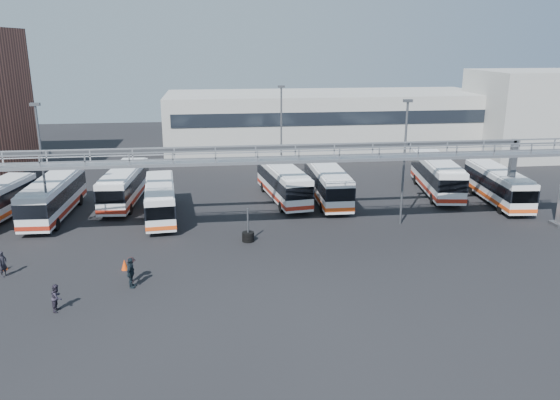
{
  "coord_description": "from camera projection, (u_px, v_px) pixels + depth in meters",
  "views": [
    {
      "loc": [
        -3.21,
        -34.2,
        14.53
      ],
      "look_at": [
        1.85,
        6.0,
        2.72
      ],
      "focal_mm": 35.0,
      "sensor_mm": 36.0,
      "label": 1
    }
  ],
  "objects": [
    {
      "name": "cone_right",
      "position": [
        125.0,
        265.0,
        36.0
      ],
      "size": [
        0.48,
        0.48,
        0.72
      ],
      "primitive_type": "cone",
      "rotation": [
        0.0,
        0.0,
        0.06
      ],
      "color": "#E2420C",
      "rests_on": "ground"
    },
    {
      "name": "tire_stack",
      "position": [
        248.0,
        236.0,
        41.09
      ],
      "size": [
        0.91,
        0.91,
        2.61
      ],
      "color": "black",
      "rests_on": "ground"
    },
    {
      "name": "bus_6",
      "position": [
        327.0,
        182.0,
        50.99
      ],
      "size": [
        2.66,
        11.12,
        3.37
      ],
      "rotation": [
        0.0,
        0.0,
        -0.01
      ],
      "color": "silver",
      "rests_on": "ground"
    },
    {
      "name": "pedestrian_a",
      "position": [
        3.0,
        264.0,
        34.81
      ],
      "size": [
        0.62,
        0.74,
        1.73
      ],
      "primitive_type": "imported",
      "rotation": [
        0.0,
        0.0,
        1.2
      ],
      "color": "black",
      "rests_on": "ground"
    },
    {
      "name": "pedestrian_d",
      "position": [
        131.0,
        273.0,
        33.24
      ],
      "size": [
        0.64,
        1.19,
        1.93
      ],
      "primitive_type": "imported",
      "rotation": [
        0.0,
        0.0,
        1.42
      ],
      "color": "black",
      "rests_on": "ground"
    },
    {
      "name": "bus_5",
      "position": [
        283.0,
        182.0,
        51.29
      ],
      "size": [
        4.01,
        11.22,
        3.34
      ],
      "rotation": [
        0.0,
        0.0,
        0.14
      ],
      "color": "silver",
      "rests_on": "ground"
    },
    {
      "name": "light_pole_left",
      "position": [
        42.0,
        163.0,
        41.12
      ],
      "size": [
        0.7,
        0.35,
        10.21
      ],
      "color": "#4C4F54",
      "rests_on": "ground"
    },
    {
      "name": "bus_9",
      "position": [
        498.0,
        185.0,
        50.53
      ],
      "size": [
        3.31,
        10.72,
        3.2
      ],
      "rotation": [
        0.0,
        0.0,
        -0.08
      ],
      "color": "silver",
      "rests_on": "ground"
    },
    {
      "name": "pedestrian_b",
      "position": [
        57.0,
        297.0,
        30.42
      ],
      "size": [
        0.68,
        0.83,
        1.59
      ],
      "primitive_type": "imported",
      "rotation": [
        0.0,
        0.0,
        1.47
      ],
      "color": "#282331",
      "rests_on": "ground"
    },
    {
      "name": "cone_left",
      "position": [
        4.0,
        265.0,
        36.0
      ],
      "size": [
        0.47,
        0.47,
        0.68
      ],
      "primitive_type": "cone",
      "rotation": [
        0.0,
        0.0,
        -0.12
      ],
      "color": "#E2420C",
      "rests_on": "ground"
    },
    {
      "name": "building_right",
      "position": [
        532.0,
        114.0,
        70.52
      ],
      "size": [
        14.0,
        12.0,
        11.0
      ],
      "primitive_type": "cube",
      "color": "#B2B2AD",
      "rests_on": "ground"
    },
    {
      "name": "bus_2",
      "position": [
        124.0,
        184.0,
        50.38
      ],
      "size": [
        3.34,
        11.08,
        3.32
      ],
      "rotation": [
        0.0,
        0.0,
        -0.08
      ],
      "color": "silver",
      "rests_on": "ground"
    },
    {
      "name": "light_pole_back",
      "position": [
        281.0,
        129.0,
        56.86
      ],
      "size": [
        0.7,
        0.35,
        10.21
      ],
      "color": "#4C4F54",
      "rests_on": "ground"
    },
    {
      "name": "warehouse",
      "position": [
        325.0,
        123.0,
        73.54
      ],
      "size": [
        42.0,
        14.0,
        8.0
      ],
      "primitive_type": "cube",
      "color": "#9E9E99",
      "rests_on": "ground"
    },
    {
      "name": "pedestrian_c",
      "position": [
        131.0,
        270.0,
        34.04
      ],
      "size": [
        0.63,
        1.08,
        1.66
      ],
      "primitive_type": "imported",
      "rotation": [
        0.0,
        0.0,
        1.56
      ],
      "color": "black",
      "rests_on": "ground"
    },
    {
      "name": "light_pole_mid",
      "position": [
        404.0,
        156.0,
        43.53
      ],
      "size": [
        0.7,
        0.35,
        10.21
      ],
      "color": "#4C4F54",
      "rests_on": "ground"
    },
    {
      "name": "bus_8",
      "position": [
        437.0,
        175.0,
        53.59
      ],
      "size": [
        4.38,
        11.81,
        3.51
      ],
      "rotation": [
        0.0,
        0.0,
        -0.15
      ],
      "color": "silver",
      "rests_on": "ground"
    },
    {
      "name": "gantry",
      "position": [
        256.0,
        166.0,
        41.08
      ],
      "size": [
        51.4,
        5.15,
        7.1
      ],
      "color": "gray",
      "rests_on": "ground"
    },
    {
      "name": "bus_1",
      "position": [
        53.0,
        196.0,
        46.37
      ],
      "size": [
        3.02,
        11.27,
        3.4
      ],
      "rotation": [
        0.0,
        0.0,
        -0.04
      ],
      "color": "silver",
      "rests_on": "ground"
    },
    {
      "name": "ground",
      "position": [
        264.0,
        264.0,
        37.02
      ],
      "size": [
        140.0,
        140.0,
        0.0
      ],
      "primitive_type": "plane",
      "color": "black",
      "rests_on": "ground"
    },
    {
      "name": "bus_3",
      "position": [
        160.0,
        199.0,
        46.18
      ],
      "size": [
        3.23,
        10.4,
        3.11
      ],
      "rotation": [
        0.0,
        0.0,
        0.08
      ],
      "color": "silver",
      "rests_on": "ground"
    }
  ]
}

